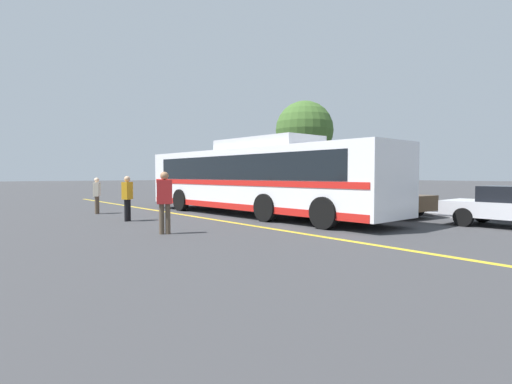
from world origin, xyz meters
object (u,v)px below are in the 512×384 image
(parked_car_2, at_px, (373,199))
(pedestrian_0, at_px, (127,196))
(transit_bus, at_px, (256,178))
(parked_car_1, at_px, (269,191))
(pedestrian_1, at_px, (97,193))
(tree_0, at_px, (304,130))
(pedestrian_2, at_px, (165,199))
(parked_car_0, at_px, (202,189))
(bus_stop_sign, at_px, (159,179))

(parked_car_2, distance_m, pedestrian_0, 9.72)
(transit_bus, distance_m, parked_car_1, 6.06)
(transit_bus, xyz_separation_m, parked_car_2, (2.92, 3.85, -0.88))
(pedestrian_1, distance_m, tree_0, 13.25)
(pedestrian_0, xyz_separation_m, pedestrian_2, (3.76, -0.39, 0.08))
(pedestrian_2, distance_m, tree_0, 15.46)
(transit_bus, distance_m, pedestrian_1, 6.91)
(tree_0, bearing_deg, parked_car_0, -147.98)
(transit_bus, distance_m, pedestrian_2, 5.80)
(bus_stop_sign, relative_size, tree_0, 0.37)
(parked_car_0, relative_size, pedestrian_2, 2.84)
(parked_car_0, distance_m, pedestrian_0, 13.16)
(pedestrian_1, relative_size, pedestrian_2, 0.88)
(transit_bus, height_order, pedestrian_0, transit_bus)
(bus_stop_sign, bearing_deg, tree_0, -17.11)
(parked_car_0, height_order, bus_stop_sign, bus_stop_sign)
(parked_car_1, xyz_separation_m, parked_car_2, (7.10, -0.47, -0.07))
(pedestrian_2, distance_m, bus_stop_sign, 10.59)
(parked_car_0, xyz_separation_m, pedestrian_1, (6.10, -8.97, 0.17))
(parked_car_2, xyz_separation_m, tree_0, (-7.86, 4.05, 3.79))
(parked_car_1, distance_m, pedestrian_1, 9.19)
(parked_car_0, distance_m, parked_car_2, 13.90)
(parked_car_2, height_order, pedestrian_2, pedestrian_2)
(parked_car_2, bearing_deg, parked_car_0, 92.46)
(pedestrian_2, xyz_separation_m, bus_stop_sign, (-9.62, 4.40, 0.46))
(parked_car_1, relative_size, tree_0, 0.76)
(parked_car_0, bearing_deg, tree_0, -54.58)
(parked_car_1, bearing_deg, parked_car_2, 89.82)
(parked_car_0, height_order, tree_0, tree_0)
(parked_car_0, relative_size, tree_0, 0.79)
(pedestrian_1, bearing_deg, pedestrian_2, 28.26)
(pedestrian_0, bearing_deg, pedestrian_1, -129.37)
(tree_0, bearing_deg, pedestrian_0, -74.40)
(parked_car_1, distance_m, parked_car_2, 7.11)
(parked_car_0, distance_m, pedestrian_2, 16.33)
(parked_car_1, relative_size, pedestrian_1, 3.10)
(pedestrian_0, bearing_deg, parked_car_2, 114.88)
(bus_stop_sign, height_order, tree_0, tree_0)
(pedestrian_0, bearing_deg, parked_car_1, 158.05)
(tree_0, bearing_deg, parked_car_1, -78.04)
(pedestrian_2, relative_size, tree_0, 0.28)
(parked_car_1, bearing_deg, transit_bus, 47.62)
(pedestrian_2, bearing_deg, parked_car_2, -155.96)
(pedestrian_0, distance_m, pedestrian_2, 3.78)
(transit_bus, height_order, parked_car_2, transit_bus)
(transit_bus, relative_size, pedestrian_0, 7.98)
(parked_car_1, relative_size, bus_stop_sign, 2.08)
(parked_car_1, distance_m, tree_0, 5.22)
(transit_bus, distance_m, parked_car_0, 11.75)
(pedestrian_2, bearing_deg, tree_0, -123.52)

